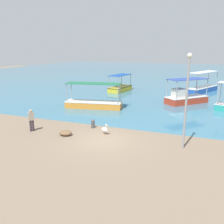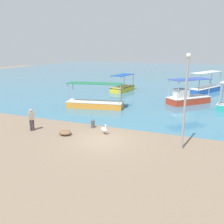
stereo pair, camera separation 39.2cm
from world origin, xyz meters
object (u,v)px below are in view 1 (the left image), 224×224
object	(u,v)px
fishing_boat_center	(120,88)
fishing_boat_far_right	(185,97)
mooring_bollard	(93,123)
net_pile	(66,133)
pelican	(105,129)
fisherman_standing	(31,120)
fishing_boat_near_right	(94,103)
fishing_boat_near_left	(203,88)
lamp_post	(187,97)

from	to	relation	value
fishing_boat_center	fishing_boat_far_right	size ratio (longest dim) A/B	0.96
mooring_bollard	net_pile	distance (m)	2.56
pelican	fisherman_standing	world-z (taller)	fisherman_standing
fishing_boat_near_right	fishing_boat_near_left	bearing A→B (deg)	54.52
pelican	mooring_bollard	size ratio (longest dim) A/B	1.15
fishing_boat_near_right	lamp_post	world-z (taller)	lamp_post
fishing_boat_near_left	fishing_boat_center	bearing A→B (deg)	-163.12
fishing_boat_center	pelican	world-z (taller)	fishing_boat_center
fishing_boat_near_left	pelican	distance (m)	22.61
fishing_boat_near_right	fishing_boat_center	bearing A→B (deg)	94.98
fishing_boat_near_right	fishing_boat_near_left	xyz separation A→B (m)	(10.33, 14.49, 0.04)
fishing_boat_near_right	net_pile	size ratio (longest dim) A/B	6.55
fishing_boat_near_right	fisherman_standing	bearing A→B (deg)	-97.24
fishing_boat_near_left	net_pile	distance (m)	24.55
fishing_boat_far_right	net_pile	distance (m)	15.95
fishing_boat_far_right	mooring_bollard	bearing A→B (deg)	-116.10
fishing_boat_far_right	fisherman_standing	world-z (taller)	fishing_boat_far_right
mooring_bollard	fishing_boat_center	bearing A→B (deg)	102.48
net_pile	pelican	bearing A→B (deg)	25.51
mooring_bollard	fisherman_standing	size ratio (longest dim) A/B	0.41
fishing_boat_far_right	net_pile	size ratio (longest dim) A/B	5.30
mooring_bollard	fisherman_standing	distance (m)	4.66
fishing_boat_near_left	mooring_bollard	size ratio (longest dim) A/B	9.33
lamp_post	fisherman_standing	bearing A→B (deg)	-176.41
mooring_bollard	fisherman_standing	world-z (taller)	fisherman_standing
fishing_boat_near_right	net_pile	xyz separation A→B (m)	(1.78, -8.52, -0.35)
fishing_boat_near_left	mooring_bollard	distance (m)	22.01
fishing_boat_far_right	pelican	distance (m)	13.85
fishing_boat_center	lamp_post	distance (m)	22.06
fishing_boat_near_right	mooring_bollard	xyz separation A→B (m)	(2.86, -6.21, -0.16)
fishing_boat_near_right	pelican	xyz separation A→B (m)	(4.33, -7.30, -0.15)
fishing_boat_near_right	mooring_bollard	size ratio (longest dim) A/B	8.76
fishing_boat_far_right	pelican	bearing A→B (deg)	-108.61
fishing_boat_near_left	lamp_post	bearing A→B (deg)	-91.05
fishing_boat_far_right	mooring_bollard	world-z (taller)	fishing_boat_far_right
fishing_boat_near_left	fisherman_standing	distance (m)	25.78
mooring_bollard	fishing_boat_near_right	bearing A→B (deg)	114.72
mooring_bollard	fisherman_standing	xyz separation A→B (m)	(-3.95, -2.40, 0.54)
fisherman_standing	net_pile	distance (m)	2.97
pelican	fishing_boat_center	bearing A→B (deg)	106.08
pelican	net_pile	bearing A→B (deg)	-154.49
fishing_boat_near_right	net_pile	distance (m)	8.71
pelican	mooring_bollard	xyz separation A→B (m)	(-1.47, 1.09, -0.01)
fishing_boat_near_right	pelican	bearing A→B (deg)	-59.32
fishing_boat_near_right	mooring_bollard	bearing A→B (deg)	-65.28
lamp_post	mooring_bollard	size ratio (longest dim) A/B	8.37
fishing_boat_center	fishing_boat_near_right	world-z (taller)	fishing_boat_near_right
fishing_boat_far_right	fishing_boat_near_left	distance (m)	8.82
lamp_post	fishing_boat_far_right	bearing A→B (deg)	94.87
fishing_boat_near_left	pelican	size ratio (longest dim) A/B	8.13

